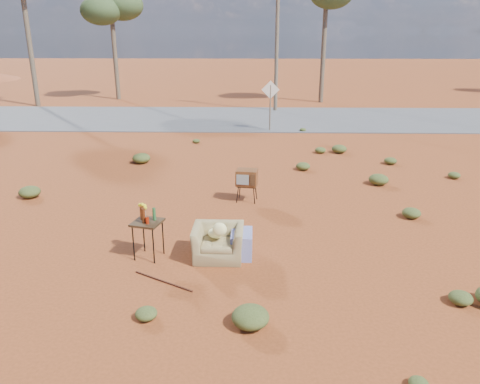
{
  "coord_description": "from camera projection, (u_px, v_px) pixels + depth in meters",
  "views": [
    {
      "loc": [
        0.69,
        -8.6,
        4.2
      ],
      "look_at": [
        0.45,
        1.26,
        0.8
      ],
      "focal_mm": 35.0,
      "sensor_mm": 36.0,
      "label": 1
    }
  ],
  "objects": [
    {
      "name": "road_sign",
      "position": [
        270.0,
        97.0,
        20.33
      ],
      "size": [
        0.78,
        0.06,
        2.19
      ],
      "color": "brown",
      "rests_on": "ground"
    },
    {
      "name": "side_table",
      "position": [
        146.0,
        219.0,
        8.97
      ],
      "size": [
        0.64,
        0.64,
        1.06
      ],
      "rotation": [
        0.0,
        0.0,
        -0.26
      ],
      "color": "#352313",
      "rests_on": "ground"
    },
    {
      "name": "tv_unit",
      "position": [
        247.0,
        178.0,
        12.0
      ],
      "size": [
        0.58,
        0.5,
        0.85
      ],
      "rotation": [
        0.0,
        0.0,
        -0.15
      ],
      "color": "black",
      "rests_on": "ground"
    },
    {
      "name": "eucalyptus_near_left",
      "position": [
        111.0,
        10.0,
        28.72
      ],
      "size": [
        3.2,
        3.2,
        6.6
      ],
      "color": "brown",
      "rests_on": "ground"
    },
    {
      "name": "rusty_bar",
      "position": [
        163.0,
        281.0,
        8.26
      ],
      "size": [
        1.13,
        0.69,
        0.03
      ],
      "primitive_type": "cylinder",
      "rotation": [
        0.0,
        1.57,
        -0.53
      ],
      "color": "#472112",
      "rests_on": "ground"
    },
    {
      "name": "highway",
      "position": [
        238.0,
        118.0,
        23.69
      ],
      "size": [
        140.0,
        7.0,
        0.04
      ],
      "primitive_type": "cube",
      "color": "#565659",
      "rests_on": "ground"
    },
    {
      "name": "scrub_patch",
      "position": [
        199.0,
        178.0,
        13.66
      ],
      "size": [
        17.49,
        8.07,
        0.33
      ],
      "color": "#4A5927",
      "rests_on": "ground"
    },
    {
      "name": "utility_pole_center",
      "position": [
        277.0,
        32.0,
        24.66
      ],
      "size": [
        1.4,
        0.2,
        8.0
      ],
      "color": "brown",
      "rests_on": "ground"
    },
    {
      "name": "armchair",
      "position": [
        223.0,
        238.0,
        9.06
      ],
      "size": [
        1.16,
        0.73,
        0.86
      ],
      "rotation": [
        0.0,
        0.0,
        -0.01
      ],
      "color": "olive",
      "rests_on": "ground"
    },
    {
      "name": "ground",
      "position": [
        217.0,
        249.0,
        9.52
      ],
      "size": [
        140.0,
        140.0,
        0.0
      ],
      "primitive_type": "plane",
      "color": "brown",
      "rests_on": "ground"
    }
  ]
}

